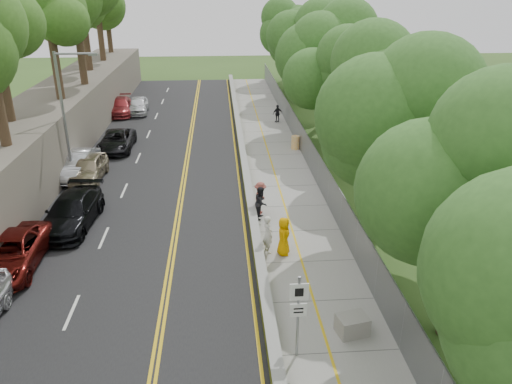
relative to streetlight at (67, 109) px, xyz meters
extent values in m
plane|color=#33511E|center=(10.46, -14.00, -4.64)|extent=(140.00, 140.00, 0.00)
cube|color=black|center=(5.06, 1.00, -4.62)|extent=(11.20, 66.00, 0.04)
cube|color=gray|center=(13.01, 1.00, -4.61)|extent=(4.20, 66.00, 0.05)
cube|color=#C7E11D|center=(10.71, 1.00, -4.34)|extent=(0.42, 66.00, 0.60)
cube|color=#595147|center=(-3.04, 1.00, -2.64)|extent=(5.00, 66.00, 4.00)
cube|color=slate|center=(15.11, 1.00, -3.64)|extent=(0.04, 66.00, 2.00)
cylinder|color=gray|center=(-0.24, 0.00, -0.64)|extent=(0.18, 0.18, 8.00)
cylinder|color=gray|center=(0.87, 0.00, 3.21)|extent=(2.30, 0.13, 0.13)
cube|color=gray|center=(1.95, 0.00, 3.16)|extent=(0.50, 0.22, 0.14)
cylinder|color=gray|center=(11.51, -17.00, -3.04)|extent=(0.09, 0.09, 3.10)
cube|color=white|center=(11.51, -17.03, -2.04)|extent=(0.62, 0.04, 0.62)
cube|color=white|center=(11.51, -17.03, -2.74)|extent=(0.56, 0.04, 0.50)
cylinder|color=#FF9600|center=(14.76, 5.20, -4.09)|extent=(0.61, 0.61, 1.00)
cube|color=gray|center=(13.66, -16.03, -4.24)|extent=(1.21, 1.00, 0.71)
imported|color=#5A110D|center=(-0.14, -10.55, -3.85)|extent=(2.55, 5.43, 1.50)
imported|color=black|center=(1.46, -6.56, -3.80)|extent=(2.62, 5.64, 1.59)
imported|color=gray|center=(0.81, 0.00, -3.84)|extent=(1.89, 4.52, 1.53)
imported|color=#BABCC1|center=(-0.14, 0.70, -3.80)|extent=(2.19, 5.03, 1.61)
imported|color=black|center=(1.46, 6.07, -3.90)|extent=(2.32, 5.02, 1.39)
imported|color=#9C2D30|center=(-0.14, 16.93, -3.85)|extent=(2.56, 5.34, 1.50)
imported|color=white|center=(1.46, 17.22, -3.84)|extent=(2.01, 4.53, 1.51)
imported|color=#E49700|center=(11.91, -10.24, -3.67)|extent=(0.65, 0.94, 1.84)
imported|color=silver|center=(11.21, -9.99, -3.67)|extent=(0.63, 0.78, 1.84)
imported|color=black|center=(11.21, -6.34, -3.71)|extent=(0.90, 1.02, 1.76)
imported|color=#94453C|center=(11.21, -5.79, -3.69)|extent=(1.04, 1.33, 1.80)
imported|color=black|center=(14.31, 12.92, -3.81)|extent=(0.99, 0.65, 1.56)
camera|label=1|loc=(9.13, -30.26, 7.13)|focal=35.00mm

